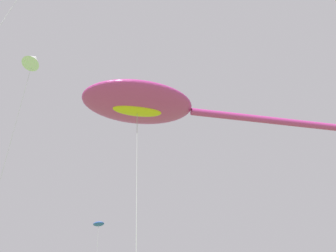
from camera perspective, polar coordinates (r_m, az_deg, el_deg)
big_show_kite at (r=18.61m, az=-3.57°, el=3.40°), size 12.64×9.89×13.48m
small_kite_stunt_black at (r=24.77m, az=-20.36°, el=9.59°), size 2.31×4.97×18.51m
small_kite_streamer_purple at (r=28.12m, az=-10.82°, el=-15.01°), size 0.74×1.81×10.55m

